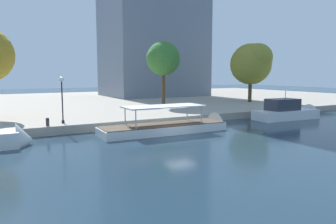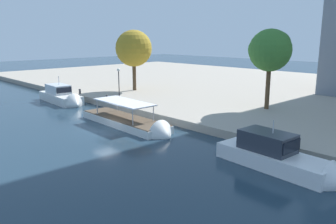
# 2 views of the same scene
# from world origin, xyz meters

# --- Properties ---
(ground_plane) EXTENTS (220.00, 220.00, 0.00)m
(ground_plane) POSITION_xyz_m (0.00, 0.00, 0.00)
(ground_plane) COLOR #1E3342
(dock_promenade) EXTENTS (120.00, 55.00, 0.82)m
(dock_promenade) POSITION_xyz_m (0.00, 33.49, 0.41)
(dock_promenade) COLOR #A39989
(dock_promenade) RESTS_ON ground_plane
(tour_boat_1) EXTENTS (13.48, 3.62, 3.88)m
(tour_boat_1) POSITION_xyz_m (0.94, 2.37, 0.27)
(tour_boat_1) COLOR silver
(tour_boat_1) RESTS_ON ground_plane
(motor_yacht_2) EXTENTS (9.62, 3.38, 4.52)m
(motor_yacht_2) POSITION_xyz_m (17.67, 2.87, 0.67)
(motor_yacht_2) COLOR white
(motor_yacht_2) RESTS_ON ground_plane
(mooring_bollard_0) EXTENTS (0.32, 0.32, 0.76)m
(mooring_bollard_0) POSITION_xyz_m (-9.96, 6.64, 1.23)
(mooring_bollard_0) COLOR #2D2D33
(mooring_bollard_0) RESTS_ON dock_promenade
(mooring_bollard_1) EXTENTS (0.27, 0.27, 0.68)m
(mooring_bollard_1) POSITION_xyz_m (20.80, 6.79, 1.19)
(mooring_bollard_1) COLOR #2D2D33
(mooring_bollard_1) RESTS_ON dock_promenade
(lamp_post) EXTENTS (0.43, 0.43, 4.40)m
(lamp_post) POSITION_xyz_m (-8.41, 7.60, 3.66)
(lamp_post) COLOR black
(lamp_post) RESTS_ON dock_promenade
(tree_0) EXTENTS (5.09, 4.91, 9.39)m
(tree_0) POSITION_xyz_m (7.86, 17.42, 7.83)
(tree_0) COLOR #4C3823
(tree_0) RESTS_ON dock_promenade
(tree_2) EXTENTS (6.88, 7.23, 9.82)m
(tree_2) POSITION_xyz_m (24.20, 16.26, 7.38)
(tree_2) COLOR #4C3823
(tree_2) RESTS_ON dock_promenade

